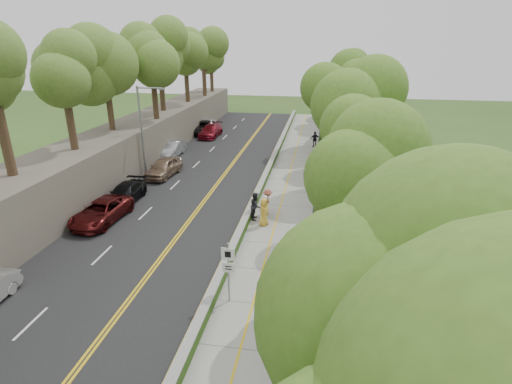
# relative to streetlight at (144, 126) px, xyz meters

# --- Properties ---
(ground) EXTENTS (140.00, 140.00, 0.00)m
(ground) POSITION_rel_streetlight_xyz_m (10.46, -14.00, -4.64)
(ground) COLOR #33511E
(ground) RESTS_ON ground
(road) EXTENTS (11.20, 66.00, 0.04)m
(road) POSITION_rel_streetlight_xyz_m (5.06, 1.00, -4.62)
(road) COLOR black
(road) RESTS_ON ground
(sidewalk) EXTENTS (4.20, 66.00, 0.05)m
(sidewalk) POSITION_rel_streetlight_xyz_m (13.01, 1.00, -4.61)
(sidewalk) COLOR gray
(sidewalk) RESTS_ON ground
(jersey_barrier) EXTENTS (0.42, 66.00, 0.60)m
(jersey_barrier) POSITION_rel_streetlight_xyz_m (10.71, 1.00, -4.34)
(jersey_barrier) COLOR #5BC116
(jersey_barrier) RESTS_ON ground
(rock_embankment) EXTENTS (5.00, 66.00, 4.00)m
(rock_embankment) POSITION_rel_streetlight_xyz_m (-3.04, 1.00, -2.64)
(rock_embankment) COLOR #595147
(rock_embankment) RESTS_ON ground
(chainlink_fence) EXTENTS (0.04, 66.00, 2.00)m
(chainlink_fence) POSITION_rel_streetlight_xyz_m (15.11, 1.00, -3.64)
(chainlink_fence) COLOR slate
(chainlink_fence) RESTS_ON ground
(trees_embankment) EXTENTS (6.40, 66.00, 13.00)m
(trees_embankment) POSITION_rel_streetlight_xyz_m (-2.54, 1.00, 5.86)
(trees_embankment) COLOR olive
(trees_embankment) RESTS_ON rock_embankment
(trees_fenceside) EXTENTS (7.00, 66.00, 14.00)m
(trees_fenceside) POSITION_rel_streetlight_xyz_m (17.46, 1.00, 2.36)
(trees_fenceside) COLOR #548227
(trees_fenceside) RESTS_ON ground
(streetlight) EXTENTS (2.52, 0.22, 8.00)m
(streetlight) POSITION_rel_streetlight_xyz_m (0.00, 0.00, 0.00)
(streetlight) COLOR gray
(streetlight) RESTS_ON ground
(signpost) EXTENTS (0.62, 0.09, 3.10)m
(signpost) POSITION_rel_streetlight_xyz_m (11.51, -17.02, -2.68)
(signpost) COLOR gray
(signpost) RESTS_ON sidewalk
(construction_barrel) EXTENTS (0.62, 0.62, 1.02)m
(construction_barrel) POSITION_rel_streetlight_xyz_m (14.47, 5.62, -4.08)
(construction_barrel) COLOR #E63F0D
(construction_barrel) RESTS_ON sidewalk
(concrete_block) EXTENTS (1.33, 1.11, 0.77)m
(concrete_block) POSITION_rel_streetlight_xyz_m (14.39, -15.16, -4.20)
(concrete_block) COLOR slate
(concrete_block) RESTS_ON sidewalk
(car_2) EXTENTS (2.71, 5.37, 1.46)m
(car_2) POSITION_rel_streetlight_xyz_m (0.95, -9.77, -3.87)
(car_2) COLOR #511112
(car_2) RESTS_ON road
(car_3) EXTENTS (1.99, 4.79, 1.38)m
(car_3) POSITION_rel_streetlight_xyz_m (0.91, -6.24, -3.91)
(car_3) COLOR black
(car_3) RESTS_ON road
(car_4) EXTENTS (2.38, 5.00, 1.65)m
(car_4) POSITION_rel_streetlight_xyz_m (1.46, 0.13, -3.78)
(car_4) COLOR #9E7F6A
(car_4) RESTS_ON road
(car_5) EXTENTS (1.64, 4.67, 1.54)m
(car_5) POSITION_rel_streetlight_xyz_m (-0.14, 6.48, -3.83)
(car_5) COLOR #A6A7AD
(car_5) RESTS_ON road
(car_6) EXTENTS (2.88, 5.74, 1.56)m
(car_6) POSITION_rel_streetlight_xyz_m (-0.02, 17.72, -3.82)
(car_6) COLOR black
(car_6) RESTS_ON road
(car_7) EXTENTS (2.19, 5.29, 1.53)m
(car_7) POSITION_rel_streetlight_xyz_m (1.46, 15.91, -3.84)
(car_7) COLOR maroon
(car_7) RESTS_ON road
(car_8) EXTENTS (2.39, 4.93, 1.62)m
(car_8) POSITION_rel_streetlight_xyz_m (0.19, 19.07, -3.79)
(car_8) COLOR silver
(car_8) RESTS_ON road
(painter_0) EXTENTS (0.86, 1.07, 1.91)m
(painter_0) POSITION_rel_streetlight_xyz_m (11.91, -8.51, -3.64)
(painter_0) COLOR gold
(painter_0) RESTS_ON sidewalk
(painter_1) EXTENTS (0.46, 0.67, 1.77)m
(painter_1) POSITION_rel_streetlight_xyz_m (11.91, -7.61, -3.70)
(painter_1) COLOR white
(painter_1) RESTS_ON sidewalk
(painter_2) EXTENTS (0.76, 0.96, 1.92)m
(painter_2) POSITION_rel_streetlight_xyz_m (11.21, -7.62, -3.63)
(painter_2) COLOR black
(painter_2) RESTS_ON sidewalk
(painter_3) EXTENTS (0.79, 1.26, 1.86)m
(painter_3) POSITION_rel_streetlight_xyz_m (11.91, -6.71, -3.66)
(painter_3) COLOR #974D3A
(painter_3) RESTS_ON sidewalk
(person_far) EXTENTS (1.14, 0.72, 1.80)m
(person_far) POSITION_rel_streetlight_xyz_m (14.66, 12.86, -3.69)
(person_far) COLOR black
(person_far) RESTS_ON sidewalk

